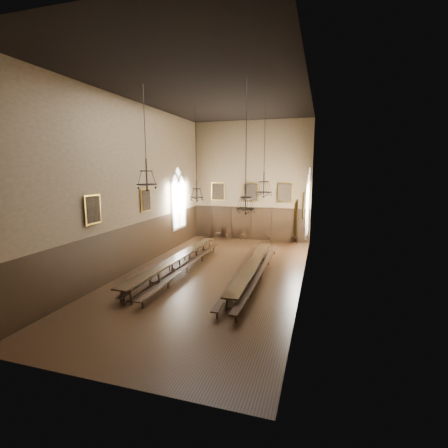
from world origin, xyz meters
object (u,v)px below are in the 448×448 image
at_px(bench_left_inner, 187,268).
at_px(chair_3, 244,237).
at_px(table_right, 253,270).
at_px(bench_right_outer, 261,273).
at_px(chair_5, 268,238).
at_px(bench_left_outer, 170,266).
at_px(chair_1, 218,235).
at_px(chair_0, 207,235).
at_px(chandelier_front_left, 147,178).
at_px(chandelier_front_right, 246,199).
at_px(chandelier_back_right, 264,187).
at_px(bench_right_inner, 240,273).
at_px(table_left, 176,264).
at_px(chair_7, 295,239).
at_px(chair_2, 229,236).
at_px(chandelier_back_left, 197,191).

bearing_deg(bench_left_inner, chair_3, 83.47).
distance_m(table_right, bench_left_inner, 3.48).
height_order(bench_right_outer, chair_5, chair_5).
relative_size(bench_left_outer, bench_left_inner, 0.97).
distance_m(bench_left_inner, bench_right_outer, 3.90).
bearing_deg(chair_5, chair_1, 175.87).
height_order(chair_0, chair_1, chair_1).
relative_size(chandelier_front_left, chandelier_front_right, 0.82).
bearing_deg(chandelier_back_right, chair_1, 127.77).
bearing_deg(bench_right_inner, table_left, 177.11).
bearing_deg(bench_right_outer, chair_5, 96.61).
xyz_separation_m(table_left, chair_7, (5.56, 8.56, -0.09)).
bearing_deg(chandelier_front_left, chair_2, 86.84).
xyz_separation_m(bench_left_outer, bench_right_inner, (3.91, -0.06, 0.00)).
relative_size(bench_right_outer, chandelier_back_right, 2.16).
distance_m(chair_0, chandelier_back_right, 9.11).
xyz_separation_m(bench_right_inner, chair_5, (0.03, 8.74, 0.00)).
bearing_deg(bench_right_inner, chair_3, 102.20).
bearing_deg(chandelier_front_right, table_right, 93.79).
height_order(table_right, bench_right_outer, table_right).
distance_m(table_left, chair_3, 8.72).
xyz_separation_m(bench_left_inner, chair_3, (0.99, 8.67, -0.01)).
bearing_deg(chandelier_back_left, chandelier_front_right, -49.43).
bearing_deg(table_left, chair_3, 78.85).
bearing_deg(chair_7, chair_0, -177.97).
bearing_deg(chandelier_front_left, chair_0, 96.09).
relative_size(table_left, bench_left_outer, 1.03).
distance_m(table_right, chandelier_back_left, 5.85).
bearing_deg(chandelier_back_right, chair_3, 112.99).
bearing_deg(bench_left_outer, chandelier_back_right, 30.79).
relative_size(chair_1, chandelier_front_right, 0.18).
xyz_separation_m(bench_right_outer, chandelier_back_left, (-4.30, 2.27, 3.87)).
xyz_separation_m(table_left, chandelier_back_right, (4.22, 2.59, 4.09)).
xyz_separation_m(chair_2, chandelier_back_right, (3.70, -5.94, 4.22)).
bearing_deg(chair_1, chair_5, -3.02).
height_order(bench_left_outer, chandelier_front_right, chandelier_front_right).
bearing_deg(table_left, chandelier_back_right, 31.58).
bearing_deg(chair_3, chair_7, 1.33).
height_order(table_right, chair_3, chair_3).
height_order(bench_right_outer, chair_1, chair_1).
bearing_deg(table_right, chair_7, 80.38).
xyz_separation_m(chair_1, chair_2, (0.85, 0.07, -0.03)).
bearing_deg(bench_left_inner, chair_1, 96.83).
bearing_deg(chandelier_front_left, chandelier_back_right, 49.99).
bearing_deg(bench_left_outer, bench_right_inner, -0.88).
bearing_deg(chair_3, chandelier_front_left, -97.80).
bearing_deg(chair_0, chandelier_front_left, -91.04).
bearing_deg(chandelier_back_right, chair_5, 95.84).
bearing_deg(table_left, chandelier_back_left, 83.30).
bearing_deg(bench_left_outer, chair_0, 96.21).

